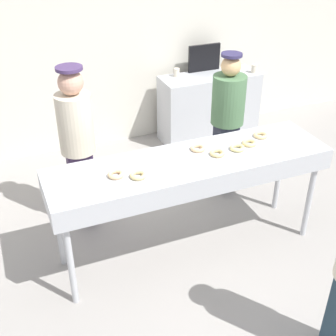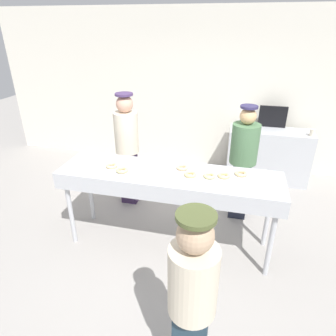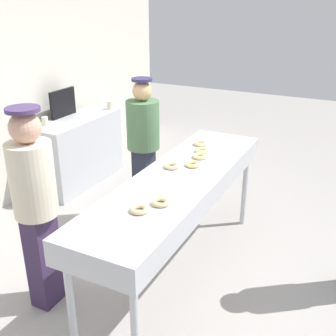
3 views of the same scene
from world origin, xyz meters
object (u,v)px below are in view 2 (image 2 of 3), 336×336
object	(u,v)px
plain_donut_0	(190,174)
plain_donut_2	(112,166)
plain_donut_3	(224,175)
worker_baker	(243,157)
fryer_conveyor	(169,180)
plain_donut_6	(210,176)
plain_donut_4	(241,173)
prep_counter	(268,156)
worker_assistant	(127,143)
menu_display	(273,117)
plain_donut_1	(182,167)
plain_donut_5	(122,170)
customer_waiting	(192,298)
paper_cup_1	(245,123)
paper_cup_0	(312,133)

from	to	relation	value
plain_donut_0	plain_donut_2	size ratio (longest dim) A/B	1.00
plain_donut_3	worker_baker	world-z (taller)	worker_baker
fryer_conveyor	plain_donut_6	world-z (taller)	plain_donut_6
plain_donut_2	plain_donut_4	size ratio (longest dim) A/B	1.00
fryer_conveyor	prep_counter	size ratio (longest dim) A/B	1.87
worker_baker	worker_assistant	distance (m)	1.66
plain_donut_2	worker_assistant	xyz separation A→B (m)	(-0.14, 0.86, -0.06)
fryer_conveyor	worker_assistant	bearing A→B (deg)	134.72
menu_display	plain_donut_4	bearing A→B (deg)	-102.30
plain_donut_2	plain_donut_6	xyz separation A→B (m)	(1.16, 0.02, 0.00)
plain_donut_1	plain_donut_4	bearing A→B (deg)	0.49
plain_donut_4	menu_display	xyz separation A→B (m)	(0.48, 2.19, 0.07)
plain_donut_4	plain_donut_5	distance (m)	1.35
worker_assistant	menu_display	xyz separation A→B (m)	(2.11, 1.49, 0.13)
plain_donut_5	plain_donut_3	bearing A→B (deg)	7.18
plain_donut_3	plain_donut_4	distance (m)	0.21
worker_baker	menu_display	bearing A→B (deg)	-101.86
plain_donut_4	customer_waiting	world-z (taller)	customer_waiting
fryer_conveyor	paper_cup_1	size ratio (longest dim) A/B	22.98
plain_donut_3	worker_assistant	xyz separation A→B (m)	(-1.45, 0.79, -0.06)
worker_assistant	plain_donut_4	bearing A→B (deg)	157.26
fryer_conveyor	plain_donut_2	xyz separation A→B (m)	(-0.69, -0.02, 0.12)
plain_donut_4	paper_cup_1	bearing A→B (deg)	89.08
worker_baker	paper_cup_1	size ratio (longest dim) A/B	14.66
plain_donut_0	worker_assistant	size ratio (longest dim) A/B	0.08
fryer_conveyor	plain_donut_0	size ratio (longest dim) A/B	18.49
plain_donut_1	menu_display	xyz separation A→B (m)	(1.15, 2.19, 0.07)
fryer_conveyor	paper_cup_0	distance (m)	2.74
fryer_conveyor	plain_donut_4	world-z (taller)	plain_donut_4
plain_donut_0	plain_donut_3	xyz separation A→B (m)	(0.37, 0.06, 0.00)
paper_cup_0	paper_cup_1	xyz separation A→B (m)	(-1.05, 0.26, 0.00)
plain_donut_3	worker_assistant	distance (m)	1.65
plain_donut_2	plain_donut_5	bearing A→B (deg)	-26.79
plain_donut_4	paper_cup_0	size ratio (longest dim) A/B	1.24
fryer_conveyor	worker_assistant	distance (m)	1.18
paper_cup_1	plain_donut_1	bearing A→B (deg)	-108.44
plain_donut_0	plain_donut_2	bearing A→B (deg)	-179.95
plain_donut_4	plain_donut_6	world-z (taller)	same
plain_donut_2	menu_display	distance (m)	3.07
menu_display	paper_cup_0	bearing A→B (deg)	-28.94
plain_donut_6	paper_cup_0	distance (m)	2.44
plain_donut_3	customer_waiting	xyz separation A→B (m)	(-0.09, -1.58, -0.14)
plain_donut_1	plain_donut_4	size ratio (longest dim) A/B	1.00
plain_donut_2	paper_cup_1	size ratio (longest dim) A/B	1.24
plain_donut_1	paper_cup_1	world-z (taller)	plain_donut_1
plain_donut_3	plain_donut_5	bearing A→B (deg)	-172.82
fryer_conveyor	plain_donut_5	distance (m)	0.55
plain_donut_6	fryer_conveyor	bearing A→B (deg)	-179.93
plain_donut_1	worker_assistant	world-z (taller)	worker_assistant
paper_cup_0	paper_cup_1	size ratio (longest dim) A/B	1.00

